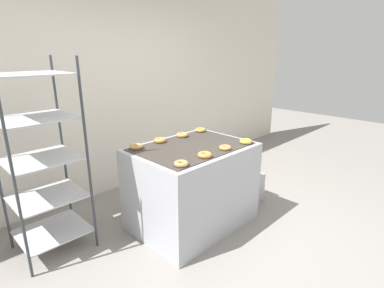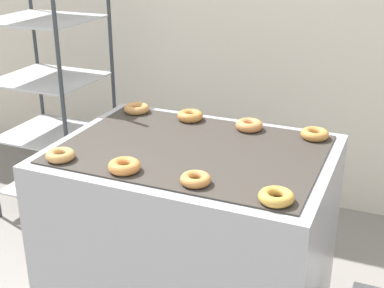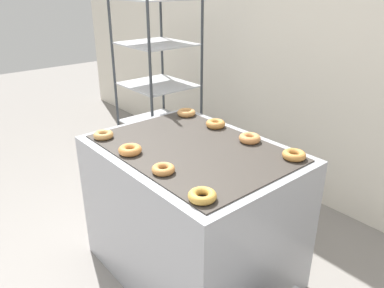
{
  "view_description": "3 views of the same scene",
  "coord_description": "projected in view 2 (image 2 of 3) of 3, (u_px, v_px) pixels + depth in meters",
  "views": [
    {
      "loc": [
        -2.09,
        -1.38,
        1.85
      ],
      "look_at": [
        0.0,
        0.71,
        0.93
      ],
      "focal_mm": 28.0,
      "sensor_mm": 36.0,
      "label": 1
    },
    {
      "loc": [
        0.86,
        -1.31,
        1.84
      ],
      "look_at": [
        0.0,
        0.71,
        0.93
      ],
      "focal_mm": 50.0,
      "sensor_mm": 36.0,
      "label": 2
    },
    {
      "loc": [
        1.54,
        -0.6,
        1.81
      ],
      "look_at": [
        0.0,
        0.71,
        0.93
      ],
      "focal_mm": 35.0,
      "sensor_mm": 36.0,
      "label": 3
    }
  ],
  "objects": [
    {
      "name": "donut_near_midleft",
      "position": [
        124.0,
        166.0,
        2.16
      ],
      "size": [
        0.13,
        0.13,
        0.04
      ],
      "primitive_type": "torus",
      "color": "#D1823F",
      "rests_on": "fryer_machine"
    },
    {
      "name": "donut_near_right",
      "position": [
        276.0,
        197.0,
        1.92
      ],
      "size": [
        0.13,
        0.13,
        0.04
      ],
      "primitive_type": "torus",
      "color": "gold",
      "rests_on": "fryer_machine"
    },
    {
      "name": "baking_rack_cart",
      "position": [
        49.0,
        79.0,
        3.38
      ],
      "size": [
        0.63,
        0.58,
        1.81
      ],
      "color": "#33383D",
      "rests_on": "ground_plane"
    },
    {
      "name": "donut_far_left",
      "position": [
        137.0,
        109.0,
        2.83
      ],
      "size": [
        0.13,
        0.13,
        0.04
      ],
      "primitive_type": "torus",
      "color": "#C3874A",
      "rests_on": "fryer_machine"
    },
    {
      "name": "donut_near_midright",
      "position": [
        196.0,
        179.0,
        2.05
      ],
      "size": [
        0.12,
        0.12,
        0.04
      ],
      "primitive_type": "torus",
      "color": "#C98444",
      "rests_on": "fryer_machine"
    },
    {
      "name": "donut_near_left",
      "position": [
        60.0,
        155.0,
        2.26
      ],
      "size": [
        0.12,
        0.12,
        0.04
      ],
      "primitive_type": "torus",
      "color": "tan",
      "rests_on": "fryer_machine"
    },
    {
      "name": "fryer_machine",
      "position": [
        192.0,
        235.0,
        2.56
      ],
      "size": [
        1.24,
        0.91,
        0.91
      ],
      "color": "#A8AAB2",
      "rests_on": "ground_plane"
    },
    {
      "name": "donut_far_right",
      "position": [
        315.0,
        134.0,
        2.49
      ],
      "size": [
        0.13,
        0.13,
        0.04
      ],
      "primitive_type": "torus",
      "color": "#CA873E",
      "rests_on": "fryer_machine"
    },
    {
      "name": "donut_far_midleft",
      "position": [
        190.0,
        116.0,
        2.72
      ],
      "size": [
        0.13,
        0.13,
        0.05
      ],
      "primitive_type": "torus",
      "color": "#C5823D",
      "rests_on": "fryer_machine"
    },
    {
      "name": "donut_far_midright",
      "position": [
        249.0,
        125.0,
        2.59
      ],
      "size": [
        0.13,
        0.13,
        0.05
      ],
      "primitive_type": "torus",
      "color": "#D2874B",
      "rests_on": "fryer_machine"
    }
  ]
}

